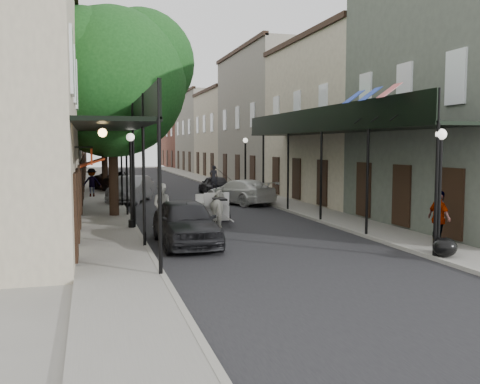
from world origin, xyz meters
TOP-DOWN VIEW (x-y plane):
  - ground at (0.00, 0.00)m, footprint 140.00×140.00m
  - road at (0.00, 20.00)m, footprint 8.00×90.00m
  - sidewalk_left at (-5.00, 20.00)m, footprint 2.20×90.00m
  - sidewalk_right at (5.00, 20.00)m, footprint 2.20×90.00m
  - building_row_left at (-8.60, 30.00)m, footprint 5.00×80.00m
  - building_row_right at (8.60, 30.00)m, footprint 5.00×80.00m
  - gallery_left at (-4.79, 6.98)m, footprint 2.20×18.05m
  - gallery_right at (4.79, 6.98)m, footprint 2.20×18.05m
  - tree_near at (-4.20, 10.18)m, footprint 7.31×6.80m
  - tree_far at (-4.25, 24.18)m, footprint 6.45×6.00m
  - lamppost_right_near at (4.10, -2.00)m, footprint 0.32×0.32m
  - lamppost_left at (-4.10, 6.00)m, footprint 0.32×0.32m
  - lamppost_right_far at (4.10, 18.00)m, footprint 0.32×0.32m
  - horse at (-0.51, 6.00)m, footprint 0.90×1.81m
  - carriage at (-0.39, 8.33)m, footprint 1.63×2.27m
  - pedestrian_walking at (-2.83, 6.27)m, footprint 1.04×0.91m
  - pedestrian_sidewalk_left at (-5.54, 19.73)m, footprint 1.16×0.68m
  - pedestrian_sidewalk_right at (5.13, -0.64)m, footprint 0.44×1.05m
  - car_left_near at (-2.60, 2.30)m, footprint 1.90×4.60m
  - car_left_mid at (-3.34, 16.56)m, footprint 3.14×4.97m
  - car_left_far at (-3.60, 24.00)m, footprint 4.10×6.00m
  - car_right_near at (2.60, 14.00)m, footprint 3.71×5.26m
  - car_right_far at (2.60, 20.45)m, footprint 1.73×3.90m
  - trash_bags at (4.32, -2.03)m, footprint 0.95×1.10m

SIDE VIEW (x-z plane):
  - ground at x=0.00m, z-range 0.00..0.00m
  - road at x=0.00m, z-range 0.00..0.01m
  - sidewalk_left at x=-5.00m, z-range 0.00..0.12m
  - sidewalk_right at x=5.00m, z-range 0.00..0.12m
  - trash_bags at x=4.32m, z-range 0.10..0.69m
  - car_right_far at x=2.60m, z-range 0.00..1.30m
  - car_right_near at x=2.60m, z-range 0.00..1.41m
  - horse at x=-0.51m, z-range 0.00..1.49m
  - car_left_far at x=-3.60m, z-range 0.00..1.52m
  - car_left_mid at x=-3.34m, z-range 0.00..1.55m
  - car_left_near at x=-2.60m, z-range 0.00..1.56m
  - pedestrian_walking at x=-2.83m, z-range 0.00..1.82m
  - carriage at x=-0.39m, z-range -0.28..2.22m
  - pedestrian_sidewalk_left at x=-5.54m, z-range 0.12..1.90m
  - pedestrian_sidewalk_right at x=5.13m, z-range 0.12..1.91m
  - lamppost_right_near at x=4.10m, z-range 0.19..3.90m
  - lamppost_left at x=-4.10m, z-range 0.19..3.90m
  - lamppost_right_far at x=4.10m, z-range 0.19..3.90m
  - gallery_left at x=-4.79m, z-range 1.61..6.49m
  - gallery_right at x=4.79m, z-range 1.61..6.49m
  - building_row_left at x=-8.60m, z-range 0.00..10.50m
  - building_row_right at x=8.60m, z-range 0.00..10.50m
  - tree_far at x=-4.25m, z-range 1.53..10.14m
  - tree_near at x=-4.20m, z-range 1.67..11.30m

